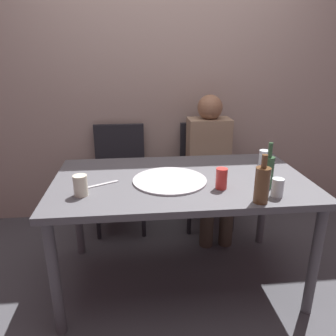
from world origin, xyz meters
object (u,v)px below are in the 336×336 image
(wine_bottle, at_px, (262,184))
(chair_right, at_px, (206,167))
(guest_in_sweater, at_px, (210,159))
(tumbler_far, at_px, (264,158))
(pizza_tray, at_px, (170,180))
(soda_can, at_px, (222,179))
(wine_glass, at_px, (81,186))
(tumbler_near, at_px, (277,188))
(dining_table, at_px, (181,190))
(table_knife, at_px, (101,185))
(beer_bottle, at_px, (268,171))
(chair_left, at_px, (120,170))

(wine_bottle, height_order, chair_right, wine_bottle)
(guest_in_sweater, bearing_deg, tumbler_far, 115.91)
(pizza_tray, distance_m, soda_can, 0.32)
(wine_glass, bearing_deg, tumbler_far, 17.73)
(tumbler_near, bearing_deg, chair_right, 96.26)
(chair_right, bearing_deg, wine_glass, 48.27)
(guest_in_sweater, bearing_deg, dining_table, 63.12)
(dining_table, height_order, wine_glass, wine_glass)
(dining_table, bearing_deg, soda_can, -41.29)
(tumbler_far, bearing_deg, chair_right, 110.61)
(wine_bottle, height_order, table_knife, wine_bottle)
(pizza_tray, height_order, beer_bottle, beer_bottle)
(tumbler_near, bearing_deg, tumbler_far, 76.29)
(guest_in_sweater, bearing_deg, table_knife, 42.13)
(beer_bottle, height_order, chair_right, beer_bottle)
(chair_left, relative_size, guest_in_sweater, 0.77)
(tumbler_far, bearing_deg, wine_bottle, -112.92)
(wine_bottle, distance_m, table_knife, 0.92)
(table_knife, bearing_deg, dining_table, 159.86)
(table_knife, bearing_deg, wine_glass, 27.97)
(tumbler_far, relative_size, chair_left, 0.12)
(wine_glass, bearing_deg, pizza_tray, 17.14)
(wine_bottle, height_order, guest_in_sweater, guest_in_sweater)
(tumbler_far, xyz_separation_m, chair_right, (-0.25, 0.67, -0.29))
(tumbler_near, bearing_deg, wine_bottle, -152.25)
(pizza_tray, distance_m, wine_glass, 0.53)
(table_knife, bearing_deg, tumbler_near, 137.51)
(wine_glass, bearing_deg, table_knife, 55.47)
(table_knife, bearing_deg, guest_in_sweater, -165.37)
(pizza_tray, relative_size, beer_bottle, 1.68)
(dining_table, relative_size, chair_left, 1.75)
(tumbler_near, relative_size, chair_right, 0.11)
(tumbler_near, xyz_separation_m, chair_right, (-0.13, 1.17, -0.29))
(dining_table, relative_size, soda_can, 12.93)
(pizza_tray, xyz_separation_m, wine_glass, (-0.51, -0.16, 0.05))
(tumbler_far, height_order, chair_right, chair_right)
(pizza_tray, distance_m, chair_right, 1.02)
(wine_bottle, relative_size, beer_bottle, 0.97)
(dining_table, xyz_separation_m, tumbler_far, (0.61, 0.18, 0.13))
(soda_can, relative_size, table_knife, 0.55)
(tumbler_near, height_order, wine_glass, wine_glass)
(beer_bottle, bearing_deg, chair_right, 96.64)
(beer_bottle, bearing_deg, wine_glass, -179.88)
(wine_glass, bearing_deg, soda_can, 1.13)
(beer_bottle, height_order, guest_in_sweater, guest_in_sweater)
(tumbler_far, height_order, guest_in_sweater, guest_in_sweater)
(dining_table, bearing_deg, beer_bottle, -22.44)
(tumbler_near, height_order, table_knife, tumbler_near)
(wine_bottle, xyz_separation_m, tumbler_near, (0.12, 0.06, -0.05))
(dining_table, xyz_separation_m, table_knife, (-0.49, -0.06, 0.08))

